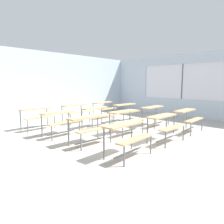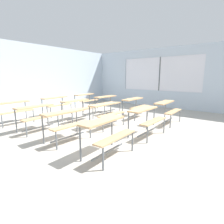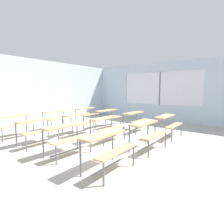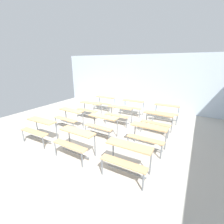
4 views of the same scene
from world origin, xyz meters
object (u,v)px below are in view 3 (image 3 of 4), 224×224
(desk_bench_r0c0, at_px, (108,143))
(desk_bench_r3c0, at_px, (15,121))
(desk_bench_r0c2, at_px, (168,121))
(desk_bench_r3c1, at_px, (57,115))
(desk_bench_r1c1, at_px, (107,123))
(desk_bench_r2c0, at_px, (37,126))
(desk_bench_r1c0, at_px, (67,133))
(desk_bench_r2c1, at_px, (78,119))
(desk_bench_r3c2, at_px, (87,112))
(desk_bench_r2c2, at_px, (108,114))
(desk_bench_r0c1, at_px, (148,129))
(desk_bench_r1c2, at_px, (136,117))

(desk_bench_r0c0, distance_m, desk_bench_r3c0, 4.07)
(desk_bench_r0c2, xyz_separation_m, desk_bench_r3c1, (-1.57, 4.08, 0.00))
(desk_bench_r1c1, distance_m, desk_bench_r2c0, 2.07)
(desk_bench_r1c0, height_order, desk_bench_r1c1, same)
(desk_bench_r3c0, bearing_deg, desk_bench_r1c0, -87.44)
(desk_bench_r2c1, relative_size, desk_bench_r3c2, 0.99)
(desk_bench_r2c2, xyz_separation_m, desk_bench_r3c0, (-3.28, 1.39, 0.00))
(desk_bench_r0c0, distance_m, desk_bench_r2c0, 2.68)
(desk_bench_r0c1, height_order, desk_bench_r1c2, same)
(desk_bench_r0c0, xyz_separation_m, desk_bench_r0c2, (3.19, -0.00, 0.00))
(desk_bench_r0c1, height_order, desk_bench_r0c2, same)
(desk_bench_r0c2, distance_m, desk_bench_r3c0, 5.21)
(desk_bench_r1c0, bearing_deg, desk_bench_r2c2, 25.14)
(desk_bench_r1c2, relative_size, desk_bench_r3c0, 0.99)
(desk_bench_r2c2, relative_size, desk_bench_r3c0, 1.01)
(desk_bench_r0c0, height_order, desk_bench_r0c2, same)
(desk_bench_r0c1, xyz_separation_m, desk_bench_r3c1, (0.00, 4.12, 0.00))
(desk_bench_r1c0, distance_m, desk_bench_r2c2, 3.46)
(desk_bench_r1c0, bearing_deg, desk_bench_r2c0, 93.55)
(desk_bench_r1c2, relative_size, desk_bench_r2c0, 0.99)
(desk_bench_r2c2, bearing_deg, desk_bench_r3c2, 90.06)
(desk_bench_r0c0, height_order, desk_bench_r3c2, same)
(desk_bench_r1c2, relative_size, desk_bench_r2c2, 0.98)
(desk_bench_r2c0, bearing_deg, desk_bench_r2c2, -1.40)
(desk_bench_r1c2, bearing_deg, desk_bench_r3c0, 140.47)
(desk_bench_r0c2, distance_m, desk_bench_r2c1, 3.17)
(desk_bench_r0c0, height_order, desk_bench_r2c1, same)
(desk_bench_r2c1, distance_m, desk_bench_r3c1, 1.35)
(desk_bench_r0c2, bearing_deg, desk_bench_r2c2, 88.18)
(desk_bench_r2c2, bearing_deg, desk_bench_r2c1, -179.28)
(desk_bench_r1c2, height_order, desk_bench_r2c1, same)
(desk_bench_r0c1, xyz_separation_m, desk_bench_r2c1, (-0.04, 2.76, 0.00))
(desk_bench_r1c1, relative_size, desk_bench_r2c0, 1.00)
(desk_bench_r0c0, xyz_separation_m, desk_bench_r3c1, (1.62, 4.08, 0.00))
(desk_bench_r1c2, height_order, desk_bench_r3c0, same)
(desk_bench_r0c0, relative_size, desk_bench_r0c1, 1.01)
(desk_bench_r0c1, xyz_separation_m, desk_bench_r3c2, (1.66, 4.11, 0.00))
(desk_bench_r2c0, bearing_deg, desk_bench_r1c2, -24.02)
(desk_bench_r2c0, height_order, desk_bench_r3c1, same)
(desk_bench_r2c1, relative_size, desk_bench_r2c2, 0.99)
(desk_bench_r2c1, bearing_deg, desk_bench_r3c2, 37.21)
(desk_bench_r2c1, height_order, desk_bench_r3c2, same)
(desk_bench_r2c0, xyz_separation_m, desk_bench_r2c2, (3.22, -0.00, 0.00))
(desk_bench_r0c2, bearing_deg, desk_bench_r2c0, 138.73)
(desk_bench_r1c0, relative_size, desk_bench_r2c1, 1.01)
(desk_bench_r0c1, relative_size, desk_bench_r1c0, 0.99)
(desk_bench_r3c0, height_order, desk_bench_r3c1, same)
(desk_bench_r0c1, bearing_deg, desk_bench_r2c2, 60.21)
(desk_bench_r3c0, height_order, desk_bench_r3c2, same)
(desk_bench_r1c2, distance_m, desk_bench_r3c1, 3.22)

